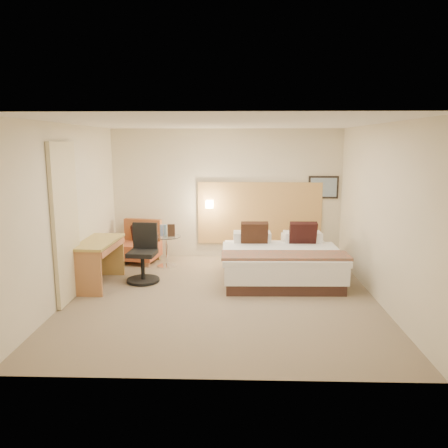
{
  "coord_description": "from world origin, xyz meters",
  "views": [
    {
      "loc": [
        0.22,
        -6.64,
        2.42
      ],
      "look_at": [
        0.01,
        0.57,
        1.07
      ],
      "focal_mm": 35.0,
      "sensor_mm": 36.0,
      "label": 1
    }
  ],
  "objects_px": {
    "bed": "(280,261)",
    "desk": "(99,250)",
    "side_table": "(167,250)",
    "lounge_chair": "(139,245)",
    "desk_chair": "(143,258)"
  },
  "relations": [
    {
      "from": "desk",
      "to": "side_table",
      "type": "bearing_deg",
      "value": 50.68
    },
    {
      "from": "bed",
      "to": "desk",
      "type": "relative_size",
      "value": 1.65
    },
    {
      "from": "side_table",
      "to": "desk",
      "type": "height_order",
      "value": "desk"
    },
    {
      "from": "side_table",
      "to": "desk_chair",
      "type": "distance_m",
      "value": 0.97
    },
    {
      "from": "bed",
      "to": "desk",
      "type": "distance_m",
      "value": 3.16
    },
    {
      "from": "lounge_chair",
      "to": "desk_chair",
      "type": "relative_size",
      "value": 0.91
    },
    {
      "from": "lounge_chair",
      "to": "desk",
      "type": "bearing_deg",
      "value": -102.24
    },
    {
      "from": "desk_chair",
      "to": "bed",
      "type": "bearing_deg",
      "value": 5.61
    },
    {
      "from": "desk_chair",
      "to": "lounge_chair",
      "type": "bearing_deg",
      "value": 105.92
    },
    {
      "from": "lounge_chair",
      "to": "desk",
      "type": "xyz_separation_m",
      "value": [
        -0.33,
        -1.52,
        0.28
      ]
    },
    {
      "from": "bed",
      "to": "desk_chair",
      "type": "relative_size",
      "value": 2.07
    },
    {
      "from": "side_table",
      "to": "lounge_chair",
      "type": "bearing_deg",
      "value": 151.12
    },
    {
      "from": "lounge_chair",
      "to": "desk_chair",
      "type": "height_order",
      "value": "desk_chair"
    },
    {
      "from": "desk_chair",
      "to": "side_table",
      "type": "bearing_deg",
      "value": 74.09
    },
    {
      "from": "bed",
      "to": "desk",
      "type": "xyz_separation_m",
      "value": [
        -3.11,
        -0.48,
        0.29
      ]
    }
  ]
}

